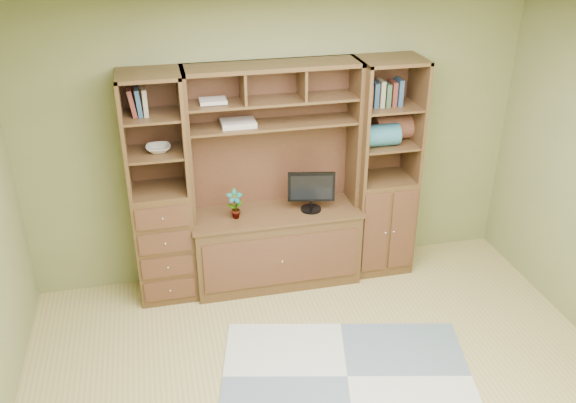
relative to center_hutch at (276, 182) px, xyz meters
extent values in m
cube|color=white|center=(0.08, -1.73, 1.58)|extent=(4.60, 4.10, 0.04)
cube|color=olive|center=(0.08, 0.27, 0.28)|extent=(4.50, 0.04, 2.60)
cube|color=#4C321A|center=(0.00, 0.00, 0.00)|extent=(1.54, 0.53, 2.05)
cube|color=#4C321A|center=(-1.00, 0.04, 0.00)|extent=(0.50, 0.45, 2.05)
cube|color=#4C321A|center=(1.02, 0.04, 0.00)|extent=(0.55, 0.45, 2.05)
cube|color=#979C9C|center=(0.25, -1.41, -1.02)|extent=(2.13, 1.65, 0.01)
cube|color=black|center=(0.32, -0.03, -0.04)|extent=(0.45, 0.26, 0.51)
imported|color=#945832|center=(-0.37, -0.03, -0.16)|extent=(0.14, 0.10, 0.27)
cube|color=#B5A79A|center=(-0.30, 0.09, 0.54)|extent=(0.29, 0.21, 0.04)
imported|color=beige|center=(-0.97, 0.04, 0.39)|extent=(0.20, 0.20, 0.05)
cube|color=#2C6474|center=(0.94, -0.01, 0.36)|extent=(0.33, 0.19, 0.19)
cube|color=brown|center=(1.14, 0.12, 0.38)|extent=(0.40, 0.22, 0.22)
camera|label=1|loc=(-0.98, -4.74, 2.26)|focal=38.00mm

